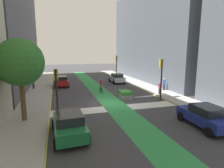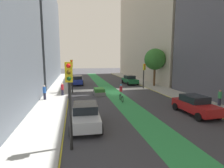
# 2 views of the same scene
# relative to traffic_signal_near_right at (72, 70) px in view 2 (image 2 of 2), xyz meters

# --- Properties ---
(ground_plane) EXTENTS (120.00, 120.00, 0.00)m
(ground_plane) POSITION_rel_traffic_signal_near_right_xyz_m (-5.51, 0.53, -3.12)
(ground_plane) COLOR #38383D
(bike_lane_paint) EXTENTS (2.40, 60.00, 0.01)m
(bike_lane_paint) POSITION_rel_traffic_signal_near_right_xyz_m (-5.38, 0.53, -3.12)
(bike_lane_paint) COLOR #2D8C47
(bike_lane_paint) RESTS_ON ground_plane
(crosswalk_band) EXTENTS (12.00, 1.80, 0.01)m
(crosswalk_band) POSITION_rel_traffic_signal_near_right_xyz_m (-5.51, -1.47, -3.12)
(crosswalk_band) COLOR silver
(crosswalk_band) RESTS_ON ground_plane
(sidewalk_left) EXTENTS (3.00, 60.00, 0.15)m
(sidewalk_left) POSITION_rel_traffic_signal_near_right_xyz_m (-13.01, 0.53, -3.05)
(sidewalk_left) COLOR #9E9E99
(sidewalk_left) RESTS_ON ground_plane
(curb_stripe_left) EXTENTS (0.16, 60.00, 0.01)m
(curb_stripe_left) POSITION_rel_traffic_signal_near_right_xyz_m (-11.51, 0.53, -3.12)
(curb_stripe_left) COLOR yellow
(curb_stripe_left) RESTS_ON ground_plane
(sidewalk_right) EXTENTS (3.00, 60.00, 0.15)m
(sidewalk_right) POSITION_rel_traffic_signal_near_right_xyz_m (1.99, 0.53, -3.05)
(sidewalk_right) COLOR #9E9E99
(sidewalk_right) RESTS_ON ground_plane
(curb_stripe_right) EXTENTS (0.16, 60.00, 0.01)m
(curb_stripe_right) POSITION_rel_traffic_signal_near_right_xyz_m (0.49, 0.53, -3.12)
(curb_stripe_right) COLOR yellow
(curb_stripe_right) RESTS_ON ground_plane
(buildings_left_row) EXTENTS (9.22, 56.25, 26.86)m
(buildings_left_row) POSITION_rel_traffic_signal_near_right_xyz_m (-18.90, -1.19, 9.86)
(buildings_left_row) COLOR #B2A893
(buildings_left_row) RESTS_ON ground_plane
(buildings_right_row) EXTENTS (7.43, 56.01, 19.30)m
(buildings_right_row) POSITION_rel_traffic_signal_near_right_xyz_m (7.09, -2.11, 5.94)
(buildings_right_row) COLOR slate
(buildings_right_row) RESTS_ON ground_plane
(traffic_signal_near_right) EXTENTS (0.35, 0.52, 4.47)m
(traffic_signal_near_right) POSITION_rel_traffic_signal_near_right_xyz_m (0.00, 0.00, 0.00)
(traffic_signal_near_right) COLOR black
(traffic_signal_near_right) RESTS_ON ground_plane
(traffic_signal_near_left) EXTENTS (0.35, 0.52, 3.82)m
(traffic_signal_near_left) POSITION_rel_traffic_signal_near_right_xyz_m (-10.80, -1.33, -0.43)
(traffic_signal_near_left) COLOR black
(traffic_signal_near_left) RESTS_ON ground_plane
(traffic_signal_far_right) EXTENTS (0.35, 0.52, 4.48)m
(traffic_signal_far_right) POSITION_rel_traffic_signal_near_right_xyz_m (-0.07, 15.40, 0.01)
(traffic_signal_far_right) COLOR black
(traffic_signal_far_right) RESTS_ON ground_plane
(car_blue_right_near) EXTENTS (2.18, 4.28, 1.57)m
(car_blue_right_near) POSITION_rel_traffic_signal_near_right_xyz_m (-0.86, -7.44, -2.32)
(car_blue_right_near) COLOR navy
(car_blue_right_near) RESTS_ON ground_plane
(car_silver_right_far) EXTENTS (2.16, 4.27, 1.57)m
(car_silver_right_far) POSITION_rel_traffic_signal_near_right_xyz_m (-0.98, 12.27, -2.32)
(car_silver_right_far) COLOR #B2B7BF
(car_silver_right_far) RESTS_ON ground_plane
(car_green_left_near) EXTENTS (2.18, 4.28, 1.57)m
(car_green_left_near) POSITION_rel_traffic_signal_near_right_xyz_m (-10.15, -6.25, -2.32)
(car_green_left_near) COLOR #196033
(car_green_left_near) RESTS_ON ground_plane
(car_red_left_far) EXTENTS (2.12, 4.25, 1.57)m
(car_red_left_far) POSITION_rel_traffic_signal_near_right_xyz_m (-10.12, 11.52, -2.32)
(car_red_left_far) COLOR #A51919
(car_red_left_far) RESTS_ON ground_plane
(cyclist_in_lane) EXTENTS (0.32, 1.73, 1.86)m
(cyclist_in_lane) POSITION_rel_traffic_signal_near_right_xyz_m (-5.27, 5.74, -2.15)
(cyclist_in_lane) COLOR black
(cyclist_in_lane) RESTS_ON ground_plane
(pedestrian_sidewalk_right_a) EXTENTS (0.34, 0.34, 1.61)m
(pedestrian_sidewalk_right_a) POSITION_rel_traffic_signal_near_right_xyz_m (2.93, 3.95, -2.16)
(pedestrian_sidewalk_right_a) COLOR #262638
(pedestrian_sidewalk_right_a) RESTS_ON sidewalk_right
(pedestrian_sidewalk_left_a) EXTENTS (0.34, 0.34, 1.53)m
(pedestrian_sidewalk_left_a) POSITION_rel_traffic_signal_near_right_xyz_m (-13.92, 10.04, -2.21)
(pedestrian_sidewalk_left_a) COLOR #262638
(pedestrian_sidewalk_left_a) RESTS_ON sidewalk_left
(pedestrian_sidewalk_right_b) EXTENTS (0.34, 0.34, 1.52)m
(pedestrian_sidewalk_right_b) POSITION_rel_traffic_signal_near_right_xyz_m (1.16, 2.03, -2.21)
(pedestrian_sidewalk_right_b) COLOR #262638
(pedestrian_sidewalk_right_b) RESTS_ON sidewalk_right
(street_tree_near) EXTENTS (3.44, 3.44, 6.08)m
(street_tree_near) POSITION_rel_traffic_signal_near_right_xyz_m (-13.23, -2.75, 1.35)
(street_tree_near) COLOR brown
(street_tree_near) RESTS_ON sidewalk_left
(median_planter) EXTENTS (1.35, 2.11, 0.85)m
(median_planter) POSITION_rel_traffic_signal_near_right_xyz_m (-3.38, 1.95, -2.72)
(median_planter) COLOR slate
(median_planter) RESTS_ON ground_plane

